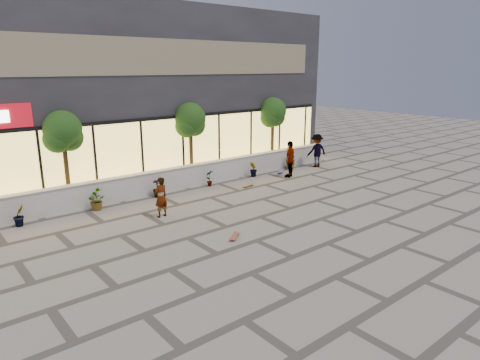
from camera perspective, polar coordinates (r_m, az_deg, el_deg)
ground at (r=14.28m, az=2.23°, el=-8.09°), size 80.00×80.00×0.00m
planter_wall at (r=19.62m, az=-11.45°, el=-0.33°), size 22.00×0.42×1.04m
retail_building at (r=23.99m, az=-18.25°, el=10.99°), size 24.00×9.17×8.50m
shrub_b at (r=17.33m, az=-27.38°, el=-4.19°), size 0.57×0.57×0.81m
shrub_c at (r=18.04m, az=-18.73°, el=-2.57°), size 0.68×0.77×0.81m
shrub_d at (r=19.13m, az=-10.91°, el=-1.06°), size 0.64×0.64×0.81m
shrub_e at (r=20.55m, az=-4.07°, el=0.29°), size 0.46×0.35×0.81m
shrub_f at (r=22.24m, az=1.82°, el=1.45°), size 0.55×0.57×0.81m
shrub_g at (r=24.13m, az=6.84°, el=2.42°), size 0.77×0.84×0.81m
tree_midwest at (r=18.46m, az=-22.54°, el=5.70°), size 1.60×1.50×3.92m
tree_mideast at (r=20.98m, az=-6.64°, el=7.71°), size 1.60×1.50×3.92m
tree_east at (r=24.38m, az=4.39°, el=8.76°), size 1.60×1.50×3.92m
skater_center at (r=16.47m, az=-10.51°, el=-2.28°), size 0.63×0.47×1.56m
skater_right_near at (r=22.23m, az=6.68°, el=2.79°), size 1.20×0.89×1.90m
skater_right_far at (r=24.76m, az=10.19°, el=3.88°), size 1.36×0.98×1.89m
skateboard_center at (r=14.46m, az=-0.75°, el=-7.47°), size 0.70×0.60×0.09m
skateboard_right_near at (r=20.46m, az=1.09°, el=-0.71°), size 0.72×0.27×0.09m
skateboard_right_far at (r=23.31m, az=5.49°, el=1.19°), size 0.77×0.63×0.10m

